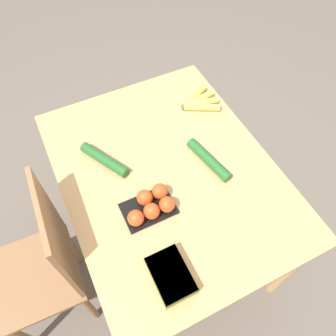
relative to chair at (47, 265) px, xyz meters
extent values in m
plane|color=#665B51|center=(0.06, -0.66, -0.50)|extent=(12.00, 12.00, 0.00)
cube|color=tan|center=(0.06, -0.66, 0.25)|extent=(1.24, 0.95, 0.03)
cylinder|color=tan|center=(-0.50, -1.08, -0.13)|extent=(0.06, 0.06, 0.74)
cylinder|color=tan|center=(0.62, -1.08, -0.13)|extent=(0.06, 0.06, 0.74)
cylinder|color=tan|center=(0.62, -0.25, -0.13)|extent=(0.06, 0.06, 0.74)
cube|color=#8E6642|center=(0.00, 0.08, -0.07)|extent=(0.44, 0.42, 0.03)
cube|color=#8E6642|center=(0.00, -0.11, 0.22)|extent=(0.39, 0.03, 0.55)
cylinder|color=#8E6642|center=(0.19, 0.24, -0.29)|extent=(0.04, 0.04, 0.43)
cylinder|color=#8E6642|center=(0.18, -0.10, -0.29)|extent=(0.04, 0.04, 0.43)
cylinder|color=#8E6642|center=(-0.18, -0.09, -0.29)|extent=(0.04, 0.04, 0.43)
sphere|color=brown|center=(0.38, -0.92, 0.29)|extent=(0.03, 0.03, 0.03)
cylinder|color=#CCC651|center=(0.34, -1.00, 0.29)|extent=(0.12, 0.18, 0.04)
cylinder|color=#CCC651|center=(0.37, -1.01, 0.29)|extent=(0.07, 0.19, 0.04)
cylinder|color=#CCC651|center=(0.40, -1.01, 0.29)|extent=(0.06, 0.19, 0.04)
cylinder|color=#CCC651|center=(0.42, -1.00, 0.29)|extent=(0.12, 0.18, 0.04)
cube|color=black|center=(-0.08, -0.50, 0.27)|extent=(0.15, 0.22, 0.01)
sphere|color=#DB4C1E|center=(-0.11, -0.58, 0.31)|extent=(0.07, 0.07, 0.07)
sphere|color=#DB4C1E|center=(-0.04, -0.58, 0.31)|extent=(0.07, 0.07, 0.07)
sphere|color=#DB4C1E|center=(-0.11, -0.50, 0.31)|extent=(0.07, 0.07, 0.07)
sphere|color=#DB4C1E|center=(-0.04, -0.50, 0.31)|extent=(0.07, 0.07, 0.07)
sphere|color=#DB4C1E|center=(-0.11, -0.43, 0.31)|extent=(0.07, 0.07, 0.07)
cube|color=orange|center=(-0.38, -0.46, 0.30)|extent=(0.19, 0.13, 0.05)
cube|color=#145123|center=(-0.38, -0.46, 0.31)|extent=(0.19, 0.13, 0.02)
cylinder|color=#236028|center=(0.02, -0.86, 0.29)|extent=(0.27, 0.10, 0.05)
cylinder|color=#236028|center=(0.24, -0.42, 0.29)|extent=(0.26, 0.17, 0.05)
camera|label=1|loc=(-0.69, -0.29, 1.52)|focal=35.00mm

